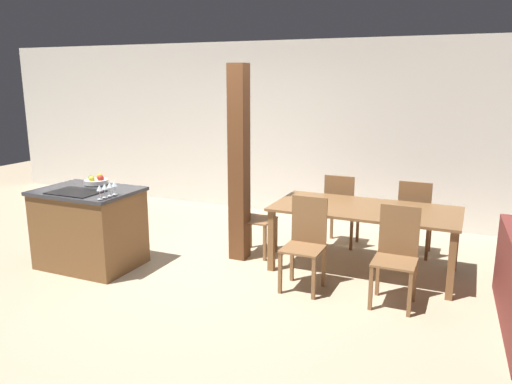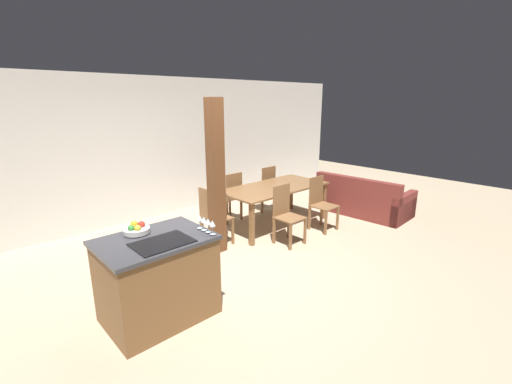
{
  "view_description": "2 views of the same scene",
  "coord_description": "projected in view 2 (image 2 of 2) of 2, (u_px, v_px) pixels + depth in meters",
  "views": [
    {
      "loc": [
        2.71,
        -4.56,
        2.15
      ],
      "look_at": [
        0.6,
        0.2,
        0.95
      ],
      "focal_mm": 35.0,
      "sensor_mm": 36.0,
      "label": 1
    },
    {
      "loc": [
        -2.72,
        -3.37,
        2.28
      ],
      "look_at": [
        0.6,
        0.2,
        0.95
      ],
      "focal_mm": 24.0,
      "sensor_mm": 36.0,
      "label": 2
    }
  ],
  "objects": [
    {
      "name": "wine_glass_middle",
      "position": [
        208.0,
        222.0,
        3.58
      ],
      "size": [
        0.06,
        0.06,
        0.15
      ],
      "color": "silver",
      "rests_on": "kitchen_island"
    },
    {
      "name": "dining_chair_far_left",
      "position": [
        231.0,
        196.0,
        6.52
      ],
      "size": [
        0.4,
        0.4,
        0.95
      ],
      "rotation": [
        0.0,
        0.0,
        3.14
      ],
      "color": "brown",
      "rests_on": "ground_plane"
    },
    {
      "name": "dining_chair_near_right",
      "position": [
        321.0,
        202.0,
        6.11
      ],
      "size": [
        0.4,
        0.4,
        0.95
      ],
      "color": "brown",
      "rests_on": "ground_plane"
    },
    {
      "name": "dining_chair_near_left",
      "position": [
        286.0,
        214.0,
        5.51
      ],
      "size": [
        0.4,
        0.4,
        0.95
      ],
      "color": "brown",
      "rests_on": "ground_plane"
    },
    {
      "name": "dining_chair_far_right",
      "position": [
        265.0,
        188.0,
        7.12
      ],
      "size": [
        0.4,
        0.4,
        0.95
      ],
      "rotation": [
        0.0,
        0.0,
        3.14
      ],
      "color": "brown",
      "rests_on": "ground_plane"
    },
    {
      "name": "wine_glass_near",
      "position": [
        212.0,
        224.0,
        3.53
      ],
      "size": [
        0.06,
        0.06,
        0.15
      ],
      "color": "silver",
      "rests_on": "kitchen_island"
    },
    {
      "name": "fruit_bowl",
      "position": [
        137.0,
        229.0,
        3.59
      ],
      "size": [
        0.27,
        0.27,
        0.11
      ],
      "color": "silver",
      "rests_on": "kitchen_island"
    },
    {
      "name": "couch",
      "position": [
        363.0,
        201.0,
        7.01
      ],
      "size": [
        1.01,
        1.82,
        0.8
      ],
      "rotation": [
        0.0,
        0.0,
        1.63
      ],
      "color": "maroon",
      "rests_on": "ground_plane"
    },
    {
      "name": "wine_glass_far",
      "position": [
        204.0,
        220.0,
        3.64
      ],
      "size": [
        0.06,
        0.06,
        0.15
      ],
      "color": "silver",
      "rests_on": "kitchen_island"
    },
    {
      "name": "dining_chair_head_end",
      "position": [
        213.0,
        216.0,
        5.4
      ],
      "size": [
        0.4,
        0.4,
        0.95
      ],
      "rotation": [
        0.0,
        0.0,
        1.57
      ],
      "color": "brown",
      "rests_on": "ground_plane"
    },
    {
      "name": "dining_table",
      "position": [
        274.0,
        191.0,
        6.27
      ],
      "size": [
        2.03,
        0.98,
        0.74
      ],
      "color": "brown",
      "rests_on": "ground_plane"
    },
    {
      "name": "ground_plane",
      "position": [
        234.0,
        268.0,
        4.77
      ],
      "size": [
        16.0,
        16.0,
        0.0
      ],
      "primitive_type": "plane",
      "color": "tan"
    },
    {
      "name": "timber_post",
      "position": [
        216.0,
        178.0,
        5.04
      ],
      "size": [
        0.2,
        0.2,
        2.31
      ],
      "color": "brown",
      "rests_on": "ground_plane"
    },
    {
      "name": "wall_back",
      "position": [
        137.0,
        150.0,
        6.41
      ],
      "size": [
        11.2,
        0.08,
        2.7
      ],
      "color": "silver",
      "rests_on": "ground_plane"
    },
    {
      "name": "kitchen_island",
      "position": [
        158.0,
        278.0,
        3.6
      ],
      "size": [
        1.11,
        0.82,
        0.92
      ],
      "color": "brown",
      "rests_on": "ground_plane"
    },
    {
      "name": "wine_glass_end",
      "position": [
        200.0,
        218.0,
        3.69
      ],
      "size": [
        0.06,
        0.06,
        0.15
      ],
      "color": "silver",
      "rests_on": "kitchen_island"
    }
  ]
}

